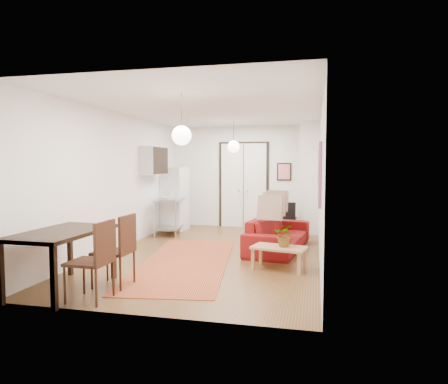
% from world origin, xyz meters
% --- Properties ---
extents(floor, '(7.00, 7.00, 0.00)m').
position_xyz_m(floor, '(0.00, 0.00, 0.00)').
color(floor, brown).
rests_on(floor, ground).
extents(ceiling, '(4.20, 7.00, 0.02)m').
position_xyz_m(ceiling, '(0.00, 0.00, 2.90)').
color(ceiling, white).
rests_on(ceiling, wall_back).
extents(wall_back, '(4.20, 0.02, 2.90)m').
position_xyz_m(wall_back, '(0.00, 3.50, 1.45)').
color(wall_back, white).
rests_on(wall_back, floor).
extents(wall_front, '(4.20, 0.02, 2.90)m').
position_xyz_m(wall_front, '(0.00, -3.50, 1.45)').
color(wall_front, white).
rests_on(wall_front, floor).
extents(wall_left, '(0.02, 7.00, 2.90)m').
position_xyz_m(wall_left, '(-2.10, 0.00, 1.45)').
color(wall_left, white).
rests_on(wall_left, floor).
extents(wall_right, '(0.02, 7.00, 2.90)m').
position_xyz_m(wall_right, '(2.10, 0.00, 1.45)').
color(wall_right, white).
rests_on(wall_right, floor).
extents(double_doors, '(1.44, 0.06, 2.50)m').
position_xyz_m(double_doors, '(0.00, 3.46, 1.20)').
color(double_doors, white).
rests_on(double_doors, wall_back).
extents(stub_partition, '(0.50, 0.10, 2.90)m').
position_xyz_m(stub_partition, '(1.85, 2.55, 1.45)').
color(stub_partition, white).
rests_on(stub_partition, floor).
extents(wall_cabinet, '(0.35, 1.00, 0.70)m').
position_xyz_m(wall_cabinet, '(-1.92, 1.50, 1.90)').
color(wall_cabinet, silver).
rests_on(wall_cabinet, wall_left).
extents(painting_popart, '(0.05, 1.00, 1.00)m').
position_xyz_m(painting_popart, '(2.08, -1.25, 1.65)').
color(painting_popart, red).
rests_on(painting_popart, wall_right).
extents(painting_abstract, '(0.05, 0.50, 0.60)m').
position_xyz_m(painting_abstract, '(2.08, 0.80, 1.80)').
color(painting_abstract, '#F5E9CC').
rests_on(painting_abstract, wall_right).
extents(poster_back, '(0.40, 0.03, 0.50)m').
position_xyz_m(poster_back, '(1.15, 3.47, 1.60)').
color(poster_back, red).
rests_on(poster_back, wall_back).
extents(print_left, '(0.03, 0.44, 0.54)m').
position_xyz_m(print_left, '(-2.07, 2.00, 1.95)').
color(print_left, '#915D3C').
rests_on(print_left, wall_left).
extents(pendant_back, '(0.30, 0.30, 0.80)m').
position_xyz_m(pendant_back, '(0.00, 2.00, 2.25)').
color(pendant_back, white).
rests_on(pendant_back, ceiling).
extents(pendant_front, '(0.30, 0.30, 0.80)m').
position_xyz_m(pendant_front, '(0.00, -2.00, 2.25)').
color(pendant_front, white).
rests_on(pendant_front, ceiling).
extents(kilim_rug, '(2.09, 4.30, 0.01)m').
position_xyz_m(kilim_rug, '(-0.32, -0.88, 0.01)').
color(kilim_rug, '#B14E2C').
rests_on(kilim_rug, floor).
extents(sofa, '(2.49, 1.25, 0.70)m').
position_xyz_m(sofa, '(1.26, 0.59, 0.35)').
color(sofa, maroon).
rests_on(sofa, floor).
extents(coffee_table, '(0.99, 0.68, 0.40)m').
position_xyz_m(coffee_table, '(1.41, -1.03, 0.35)').
color(coffee_table, tan).
rests_on(coffee_table, floor).
extents(potted_plant, '(0.41, 0.37, 0.39)m').
position_xyz_m(potted_plant, '(1.51, -1.03, 0.60)').
color(potted_plant, '#2F6933').
rests_on(potted_plant, coffee_table).
extents(kitchen_counter, '(0.77, 1.29, 0.94)m').
position_xyz_m(kitchen_counter, '(-1.67, 1.91, 0.61)').
color(kitchen_counter, silver).
rests_on(kitchen_counter, floor).
extents(bowl, '(0.27, 0.27, 0.05)m').
position_xyz_m(bowl, '(-1.67, 1.61, 0.96)').
color(bowl, beige).
rests_on(bowl, kitchen_counter).
extents(soap_bottle, '(0.11, 0.11, 0.19)m').
position_xyz_m(soap_bottle, '(-1.72, 2.16, 1.03)').
color(soap_bottle, '#5090AF').
rests_on(soap_bottle, kitchen_counter).
extents(fridge, '(0.69, 0.69, 1.72)m').
position_xyz_m(fridge, '(-1.75, 2.51, 0.86)').
color(fridge, silver).
rests_on(fridge, floor).
extents(dining_table, '(0.92, 1.58, 0.87)m').
position_xyz_m(dining_table, '(-1.51, -2.86, 0.77)').
color(dining_table, black).
rests_on(dining_table, floor).
extents(dining_chair_near, '(0.52, 0.73, 1.07)m').
position_xyz_m(dining_chair_near, '(-0.91, -2.40, 0.62)').
color(dining_chair_near, '#3B1E12').
rests_on(dining_chair_near, floor).
extents(dining_chair_far, '(0.52, 0.73, 1.07)m').
position_xyz_m(dining_chair_far, '(-0.91, -3.04, 0.62)').
color(dining_chair_far, '#3B1E12').
rests_on(dining_chair_far, floor).
extents(black_side_chair, '(0.41, 0.41, 0.84)m').
position_xyz_m(black_side_chair, '(1.35, 2.64, 0.49)').
color(black_side_chair, black).
rests_on(black_side_chair, floor).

